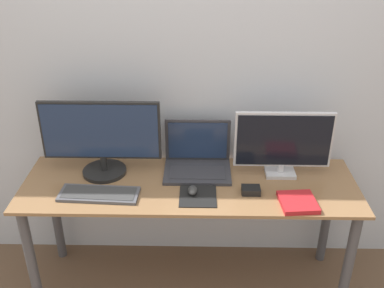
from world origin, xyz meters
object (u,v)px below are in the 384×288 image
at_px(monitor_left, 101,137).
at_px(monitor_right, 283,143).
at_px(power_brick, 251,190).
at_px(mouse, 193,190).
at_px(book, 298,202).
at_px(keyboard, 99,194).
at_px(laptop, 197,159).

height_order(monitor_left, monitor_right, monitor_left).
height_order(monitor_right, power_brick, monitor_right).
relative_size(monitor_left, mouse, 8.49).
distance_m(monitor_left, mouse, 0.56).
bearing_deg(book, mouse, 171.42).
distance_m(keyboard, book, 1.00).
height_order(monitor_right, laptop, monitor_right).
bearing_deg(monitor_right, book, -80.97).
relative_size(mouse, power_brick, 0.78).
height_order(monitor_left, book, monitor_left).
xyz_separation_m(monitor_left, mouse, (0.49, -0.20, -0.19)).
xyz_separation_m(monitor_right, keyboard, (-0.95, -0.22, -0.19)).
bearing_deg(monitor_right, power_brick, -133.74).
bearing_deg(monitor_left, monitor_right, 0.01).
bearing_deg(monitor_left, keyboard, -86.43).
distance_m(laptop, mouse, 0.26).
bearing_deg(mouse, book, -8.58).
bearing_deg(monitor_right, laptop, 173.67).
bearing_deg(power_brick, laptop, 139.47).
height_order(monitor_left, laptop, monitor_left).
distance_m(monitor_right, mouse, 0.55).
height_order(monitor_left, power_brick, monitor_left).
bearing_deg(laptop, book, -33.68).
distance_m(laptop, keyboard, 0.57).
bearing_deg(mouse, keyboard, -177.49).
height_order(monitor_left, keyboard, monitor_left).
xyz_separation_m(mouse, book, (0.52, -0.08, -0.01)).
distance_m(monitor_right, keyboard, 0.99).
xyz_separation_m(keyboard, mouse, (0.47, 0.02, 0.01)).
xyz_separation_m(monitor_right, mouse, (-0.48, -0.20, -0.17)).
xyz_separation_m(laptop, book, (0.50, -0.33, -0.05)).
bearing_deg(monitor_left, mouse, -22.54).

